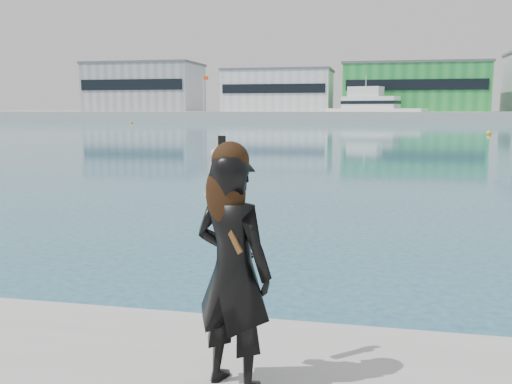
% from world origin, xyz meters
% --- Properties ---
extents(far_quay, '(320.00, 40.00, 2.00)m').
position_xyz_m(far_quay, '(0.00, 130.00, 1.00)').
color(far_quay, '#9E9E99').
rests_on(far_quay, ground).
extents(warehouse_grey_left, '(26.52, 16.36, 11.50)m').
position_xyz_m(warehouse_grey_left, '(-55.00, 127.98, 7.76)').
color(warehouse_grey_left, gray).
rests_on(warehouse_grey_left, far_quay).
extents(warehouse_white, '(24.48, 15.35, 9.50)m').
position_xyz_m(warehouse_white, '(-22.00, 127.98, 6.76)').
color(warehouse_white, silver).
rests_on(warehouse_white, far_quay).
extents(warehouse_green, '(30.60, 16.36, 10.50)m').
position_xyz_m(warehouse_green, '(8.00, 127.98, 7.26)').
color(warehouse_green, '#238C3A').
rests_on(warehouse_green, far_quay).
extents(flagpole_left, '(1.28, 0.16, 8.00)m').
position_xyz_m(flagpole_left, '(-37.91, 121.00, 6.54)').
color(flagpole_left, silver).
rests_on(flagpole_left, far_quay).
extents(flagpole_right, '(1.28, 0.16, 8.00)m').
position_xyz_m(flagpole_right, '(22.09, 121.00, 6.54)').
color(flagpole_right, silver).
rests_on(flagpole_right, far_quay).
extents(motor_yacht, '(20.63, 11.49, 9.29)m').
position_xyz_m(motor_yacht, '(-0.45, 116.52, 2.61)').
color(motor_yacht, white).
rests_on(motor_yacht, ground).
extents(buoy_near, '(0.50, 0.50, 0.50)m').
position_xyz_m(buoy_near, '(11.66, 57.60, 0.00)').
color(buoy_near, '#F3B30C').
rests_on(buoy_near, ground).
extents(buoy_far, '(0.50, 0.50, 0.50)m').
position_xyz_m(buoy_far, '(-42.65, 92.39, 0.00)').
color(buoy_far, '#F3B30C').
rests_on(buoy_far, ground).
extents(woman, '(0.65, 0.55, 1.61)m').
position_xyz_m(woman, '(-0.15, -0.22, 1.61)').
color(woman, black).
rests_on(woman, near_quay).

